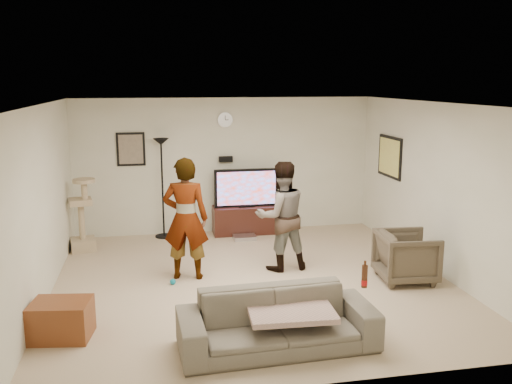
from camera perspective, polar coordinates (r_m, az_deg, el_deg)
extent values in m
cube|color=tan|center=(7.86, -0.32, -9.41)|extent=(5.50, 5.50, 0.02)
cube|color=silver|center=(7.35, -0.34, 9.27)|extent=(5.50, 5.50, 0.02)
cube|color=beige|center=(10.18, -3.21, 2.76)|extent=(5.50, 0.04, 2.50)
cube|color=beige|center=(4.92, 5.69, -6.92)|extent=(5.50, 0.04, 2.50)
cube|color=beige|center=(7.51, -21.42, -1.20)|extent=(0.04, 5.50, 2.50)
cube|color=beige|center=(8.45, 18.32, 0.37)|extent=(0.04, 5.50, 2.50)
cylinder|color=white|center=(10.05, -3.25, 7.53)|extent=(0.26, 0.04, 0.26)
cube|color=black|center=(10.10, -3.18, 3.44)|extent=(0.25, 0.10, 0.10)
cube|color=#796C5B|center=(10.02, -12.92, 4.37)|extent=(0.42, 0.03, 0.52)
cube|color=#F1E06C|center=(9.81, 13.77, 3.59)|extent=(0.03, 0.78, 0.62)
cube|color=black|center=(10.19, -1.02, -2.90)|extent=(1.24, 0.45, 0.51)
cube|color=silver|center=(9.86, -1.19, -4.75)|extent=(0.40, 0.30, 0.07)
cube|color=black|center=(10.06, -1.03, 0.45)|extent=(1.18, 0.08, 0.70)
cube|color=#477CE7|center=(10.02, -0.98, 0.40)|extent=(1.09, 0.01, 0.62)
cylinder|color=black|center=(9.95, -9.73, 0.35)|extent=(0.32, 0.32, 1.80)
cube|color=tan|center=(9.54, -17.77, -2.26)|extent=(0.46, 0.46, 1.23)
imported|color=#B6B6B6|center=(7.82, -7.34, -2.77)|extent=(0.71, 0.54, 1.76)
imported|color=navy|center=(8.15, 2.65, -2.52)|extent=(0.87, 0.72, 1.65)
imported|color=#625A4D|center=(5.95, 2.26, -13.29)|extent=(2.12, 0.90, 0.61)
cube|color=#C49C8F|center=(5.94, 3.60, -12.23)|extent=(0.93, 0.74, 0.06)
cylinder|color=#442311|center=(6.07, 11.26, -8.63)|extent=(0.06, 0.06, 0.25)
imported|color=#4A4031|center=(8.08, 15.41, -6.51)|extent=(0.85, 0.83, 0.71)
cube|color=brown|center=(6.56, -19.64, -12.45)|extent=(0.70, 0.57, 0.42)
sphere|color=#0D829D|center=(7.83, -8.67, -9.24)|extent=(0.08, 0.08, 0.08)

